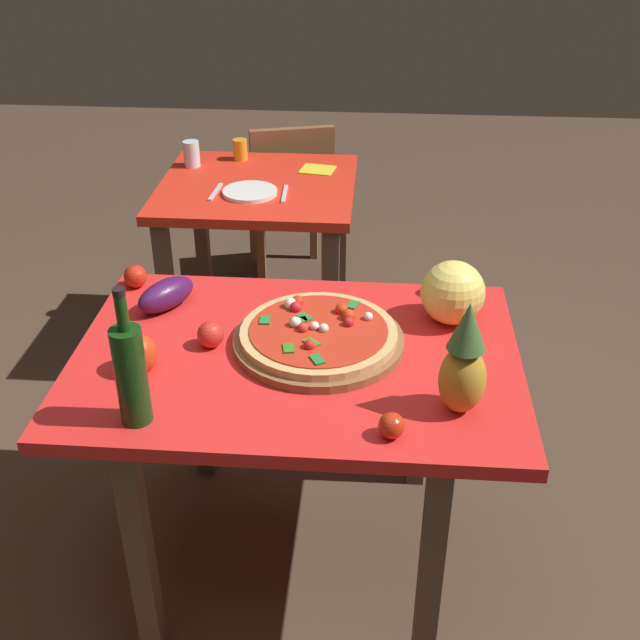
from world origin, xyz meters
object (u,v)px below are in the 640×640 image
tomato_at_corner (439,285)px  knife_utensil (285,194)px  pineapple_left (464,364)px  drinking_glass_water (192,154)px  bell_pepper (138,354)px  dining_chair (290,194)px  background_table (258,214)px  wine_bottle (131,373)px  melon (453,293)px  drinking_glass_juice (240,150)px  eggplant (166,295)px  fork_utensil (215,192)px  dinner_plate (250,192)px  tomato_beside_pepper (392,426)px  pizza_board (319,341)px  tomato_near_board (135,276)px  pizza (318,332)px  tomato_by_bottle (210,335)px  display_table (297,382)px  napkin_folded (318,170)px

tomato_at_corner → knife_utensil: bearing=126.3°
pineapple_left → drinking_glass_water: (-1.03, 1.66, -0.08)m
bell_pepper → dining_chair: bearing=85.0°
background_table → wine_bottle: (-0.06, -1.58, 0.27)m
melon → drinking_glass_juice: (-0.84, 1.34, -0.05)m
melon → eggplant: melon is taller
fork_utensil → knife_utensil: (0.28, 0.00, 0.00)m
background_table → drinking_glass_juice: 0.36m
wine_bottle → pineapple_left: 0.79m
bell_pepper → dinner_plate: 1.26m
bell_pepper → tomato_beside_pepper: bearing=-18.6°
pizza_board → drinking_glass_water: 1.55m
wine_bottle → tomato_near_board: (-0.19, 0.66, -0.10)m
dining_chair → melon: bearing=96.3°
pizza_board → drinking_glass_juice: 1.57m
wine_bottle → tomato_near_board: 0.70m
wine_bottle → eggplant: bearing=96.3°
tomato_beside_pepper → drinking_glass_water: (-0.86, 1.78, 0.02)m
pizza → melon: melon is taller
eggplant → tomato_beside_pepper: 0.87m
tomato_by_bottle → pizza_board: bearing=5.8°
tomato_near_board → fork_utensil: bearing=83.1°
pineapple_left → dinner_plate: pineapple_left is taller
wine_bottle → pineapple_left: (0.78, 0.10, -0.00)m
eggplant → tomato_near_board: size_ratio=2.76×
pizza_board → pineapple_left: bearing=-36.0°
pizza_board → tomato_by_bottle: tomato_by_bottle is taller
eggplant → tomato_by_bottle: eggplant is taller
drinking_glass_water → tomato_beside_pepper: bearing=-64.2°
background_table → knife_utensil: bearing=-42.5°
tomato_by_bottle → pizza: bearing=6.7°
display_table → pizza_board: pizza_board is taller
display_table → pineapple_left: bearing=-27.2°
eggplant → tomato_by_bottle: (0.17, -0.20, -0.01)m
dinner_plate → napkin_folded: size_ratio=1.57×
drinking_glass_water → fork_utensil: size_ratio=0.61×
tomato_beside_pepper → drinking_glass_water: bearing=115.8°
drinking_glass_juice → dinner_plate: 0.42m
bell_pepper → display_table: bearing=15.7°
bell_pepper → fork_utensil: bell_pepper is taller
background_table → tomato_at_corner: size_ratio=12.46×
tomato_at_corner → napkin_folded: (-0.46, 1.07, -0.03)m
display_table → drinking_glass_juice: 1.61m
pizza → melon: bearing=22.7°
bell_pepper → tomato_near_board: bearing=106.8°
display_table → fork_utensil: 1.23m
display_table → tomato_by_bottle: bearing=175.7°
tomato_near_board → drinking_glass_juice: 1.21m
display_table → tomato_beside_pepper: bearing=-52.5°
tomato_near_board → tomato_beside_pepper: 1.05m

